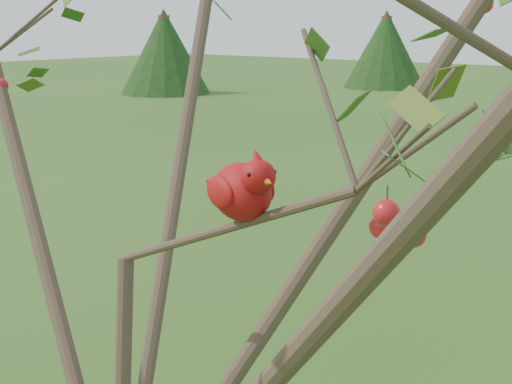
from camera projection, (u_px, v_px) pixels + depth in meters
crabapple_tree at (98, 197)px, 1.36m from camera, size 2.35×2.05×2.95m
cardinal at (244, 190)px, 1.24m from camera, size 0.21×0.14×0.15m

